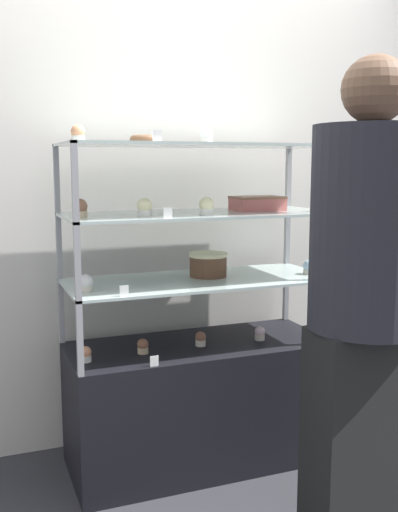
{
  "coord_description": "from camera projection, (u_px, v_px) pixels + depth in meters",
  "views": [
    {
      "loc": [
        -0.98,
        -2.52,
        1.41
      ],
      "look_at": [
        0.0,
        0.0,
        1.0
      ],
      "focal_mm": 42.0,
      "sensor_mm": 36.0,
      "label": 1
    }
  ],
  "objects": [
    {
      "name": "ground_plane",
      "position": [
        199.0,
        460.0,
        2.88
      ],
      "size": [
        20.0,
        20.0,
        0.0
      ],
      "primitive_type": "plane",
      "color": "#2D2D33"
    },
    {
      "name": "back_wall",
      "position": [
        171.0,
        186.0,
        3.06
      ],
      "size": [
        8.0,
        0.05,
        2.6
      ],
      "color": "silver",
      "rests_on": "ground_plane"
    },
    {
      "name": "display_base",
      "position": [
        199.0,
        402.0,
        2.84
      ],
      "size": [
        1.21,
        0.51,
        0.58
      ],
      "color": "black",
      "rests_on": "ground_plane"
    },
    {
      "name": "display_riser_lower",
      "position": [
        199.0,
        283.0,
        2.75
      ],
      "size": [
        1.21,
        0.51,
        0.31
      ],
      "color": "#99999E",
      "rests_on": "display_base"
    },
    {
      "name": "display_riser_middle",
      "position": [
        199.0,
        217.0,
        2.71
      ],
      "size": [
        1.21,
        0.51,
        0.31
      ],
      "color": "#99999E",
      "rests_on": "display_riser_lower"
    },
    {
      "name": "display_riser_upper",
      "position": [
        199.0,
        148.0,
        2.66
      ],
      "size": [
        1.21,
        0.51,
        0.31
      ],
      "color": "#99999E",
      "rests_on": "display_riser_middle"
    },
    {
      "name": "layer_cake_centerpiece",
      "position": [
        208.0,
        264.0,
        2.81
      ],
      "size": [
        0.18,
        0.18,
        0.11
      ],
      "color": "brown",
      "rests_on": "display_riser_lower"
    },
    {
      "name": "sheet_cake_frosted",
      "position": [
        257.0,
        203.0,
        2.84
      ],
      "size": [
        0.23,
        0.17,
        0.07
      ],
      "color": "#C66660",
      "rests_on": "display_riser_middle"
    },
    {
      "name": "cupcake_0",
      "position": [
        86.0,
        354.0,
        2.53
      ],
      "size": [
        0.05,
        0.05,
        0.07
      ],
      "color": "white",
      "rests_on": "display_base"
    },
    {
      "name": "cupcake_1",
      "position": [
        143.0,
        346.0,
        2.64
      ],
      "size": [
        0.05,
        0.05,
        0.07
      ],
      "color": "#CCB28C",
      "rests_on": "display_base"
    },
    {
      "name": "cupcake_2",
      "position": [
        201.0,
        339.0,
        2.75
      ],
      "size": [
        0.05,
        0.05,
        0.07
      ],
      "color": "beige",
      "rests_on": "display_base"
    },
    {
      "name": "cupcake_3",
      "position": [
        260.0,
        333.0,
        2.84
      ],
      "size": [
        0.05,
        0.05,
        0.07
      ],
      "color": "beige",
      "rests_on": "display_base"
    },
    {
      "name": "cupcake_4",
      "position": [
        315.0,
        331.0,
        2.88
      ],
      "size": [
        0.05,
        0.05,
        0.07
      ],
      "color": "beige",
      "rests_on": "display_base"
    },
    {
      "name": "price_tag_0",
      "position": [
        154.0,
        361.0,
        2.47
      ],
      "size": [
        0.04,
        0.0,
        0.04
      ],
      "color": "white",
      "rests_on": "display_base"
    },
    {
      "name": "cupcake_5",
      "position": [
        86.0,
        283.0,
        2.48
      ],
      "size": [
        0.06,
        0.06,
        0.07
      ],
      "color": "beige",
      "rests_on": "display_riser_lower"
    },
    {
      "name": "cupcake_6",
      "position": [
        309.0,
        267.0,
        2.87
      ],
      "size": [
        0.06,
        0.06,
        0.07
      ],
      "color": "beige",
      "rests_on": "display_riser_lower"
    },
    {
      "name": "price_tag_1",
      "position": [
        124.0,
        291.0,
        2.38
      ],
      "size": [
        0.04,
        0.0,
        0.04
      ],
      "color": "white",
      "rests_on": "display_riser_lower"
    },
    {
      "name": "cupcake_7",
      "position": [
        80.0,
        209.0,
        2.46
      ],
      "size": [
        0.06,
        0.06,
        0.08
      ],
      "color": "#CCB28C",
      "rests_on": "display_riser_middle"
    },
    {
      "name": "cupcake_8",
      "position": [
        145.0,
        208.0,
        2.51
      ],
      "size": [
        0.06,
        0.06,
        0.08
      ],
      "color": "white",
      "rests_on": "display_riser_middle"
    },
    {
      "name": "cupcake_9",
      "position": [
        206.0,
        206.0,
        2.58
      ],
      "size": [
        0.06,
        0.06,
        0.08
      ],
      "color": "white",
      "rests_on": "display_riser_middle"
    },
    {
      "name": "cupcake_10",
      "position": [
        318.0,
        204.0,
        2.77
      ],
      "size": [
        0.06,
        0.06,
        0.08
      ],
      "color": "white",
      "rests_on": "display_riser_middle"
    },
    {
      "name": "price_tag_2",
      "position": [
        168.0,
        213.0,
        2.4
      ],
      "size": [
        0.04,
        0.0,
        0.04
      ],
      "color": "white",
      "rests_on": "display_riser_middle"
    },
    {
      "name": "cupcake_11",
      "position": [
        78.0,
        134.0,
        2.39
      ],
      "size": [
        0.06,
        0.06,
        0.07
      ],
      "color": "white",
      "rests_on": "display_riser_upper"
    },
    {
      "name": "cupcake_12",
      "position": [
        207.0,
        136.0,
        2.57
      ],
      "size": [
        0.06,
        0.06,
        0.07
      ],
      "color": "white",
      "rests_on": "display_riser_upper"
    },
    {
      "name": "cupcake_13",
      "position": [
        318.0,
        138.0,
        2.75
      ],
      "size": [
        0.06,
        0.06,
        0.07
      ],
      "color": "white",
      "rests_on": "display_riser_upper"
    },
    {
      "name": "price_tag_3",
      "position": [
        157.0,
        135.0,
        2.34
      ],
      "size": [
        0.04,
        0.0,
        0.04
      ],
      "color": "white",
      "rests_on": "display_riser_upper"
    },
    {
      "name": "donut_glazed",
      "position": [
        145.0,
        139.0,
        2.61
      ],
      "size": [
        0.13,
        0.13,
        0.04
      ],
      "color": "brown",
      "rests_on": "display_riser_upper"
    },
    {
      "name": "customer_figure",
      "position": [
        367.0,
        294.0,
        2.14
      ],
      "size": [
        0.41,
        0.41,
        1.78
      ],
      "color": "black",
      "rests_on": "ground_plane"
    }
  ]
}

